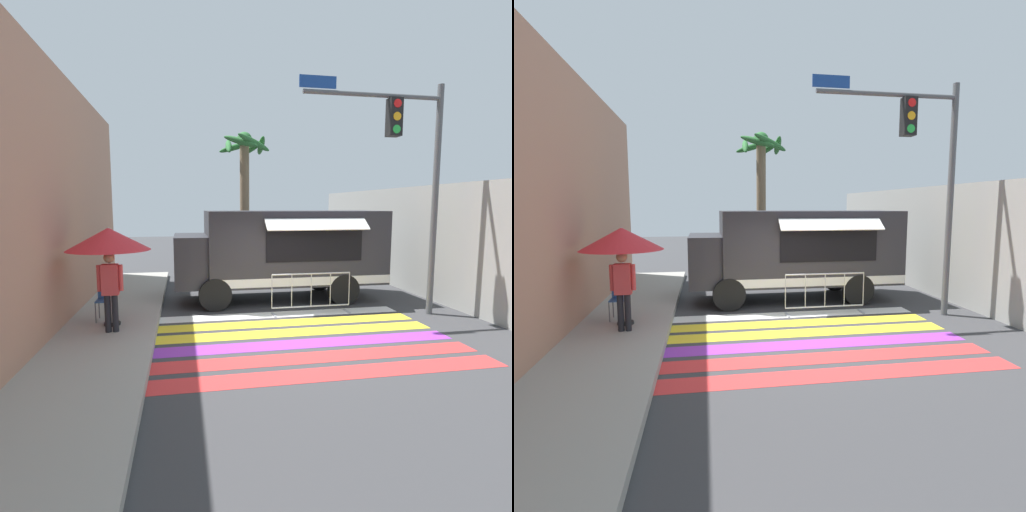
% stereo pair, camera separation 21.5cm
% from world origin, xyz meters
% --- Properties ---
extents(ground_plane, '(60.00, 60.00, 0.00)m').
position_xyz_m(ground_plane, '(0.00, 0.00, 0.00)').
color(ground_plane, '#38383A').
extents(sidewalk_left, '(4.40, 16.00, 0.17)m').
position_xyz_m(sidewalk_left, '(-5.26, 0.00, 0.08)').
color(sidewalk_left, '#99968E').
rests_on(sidewalk_left, ground_plane).
extents(building_left_facade, '(0.25, 16.00, 5.92)m').
position_xyz_m(building_left_facade, '(-5.25, 0.00, 2.96)').
color(building_left_facade, tan).
rests_on(building_left_facade, ground_plane).
extents(concrete_wall_right, '(0.20, 16.00, 3.46)m').
position_xyz_m(concrete_wall_right, '(5.00, 3.00, 1.73)').
color(concrete_wall_right, gray).
rests_on(concrete_wall_right, ground_plane).
extents(crosswalk_painted, '(6.40, 4.36, 0.01)m').
position_xyz_m(crosswalk_painted, '(0.00, -0.41, 0.00)').
color(crosswalk_painted, red).
rests_on(crosswalk_painted, ground_plane).
extents(food_truck, '(6.14, 2.73, 2.69)m').
position_xyz_m(food_truck, '(0.36, 3.20, 1.54)').
color(food_truck, '#2D2D33').
rests_on(food_truck, ground_plane).
extents(traffic_signal_pole, '(3.73, 0.29, 5.85)m').
position_xyz_m(traffic_signal_pole, '(3.21, 0.83, 3.98)').
color(traffic_signal_pole, '#515456').
rests_on(traffic_signal_pole, ground_plane).
extents(patio_umbrella, '(1.81, 1.81, 2.20)m').
position_xyz_m(patio_umbrella, '(-4.06, 0.74, 2.11)').
color(patio_umbrella, black).
rests_on(patio_umbrella, sidewalk_left).
extents(folding_chair, '(0.42, 0.42, 0.93)m').
position_xyz_m(folding_chair, '(-4.26, 1.26, 0.73)').
color(folding_chair, '#4C4C51').
rests_on(folding_chair, sidewalk_left).
extents(vendor_person, '(0.53, 0.23, 1.71)m').
position_xyz_m(vendor_person, '(-3.98, 0.22, 1.15)').
color(vendor_person, black).
rests_on(vendor_person, sidewalk_left).
extents(barricade_front, '(2.15, 0.44, 1.09)m').
position_xyz_m(barricade_front, '(0.85, 1.44, 0.54)').
color(barricade_front, '#B7BABF').
rests_on(barricade_front, ground_plane).
extents(palm_tree, '(1.98, 2.12, 5.69)m').
position_xyz_m(palm_tree, '(-0.00, 7.26, 3.91)').
color(palm_tree, '#7A664C').
rests_on(palm_tree, ground_plane).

